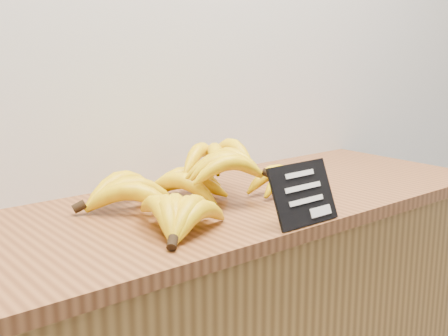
# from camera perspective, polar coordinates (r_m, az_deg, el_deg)

# --- Properties ---
(counter_top) EXTENTS (1.54, 0.54, 0.03)m
(counter_top) POSITION_cam_1_polar(r_m,az_deg,el_deg) (1.30, -1.39, -4.14)
(counter_top) COLOR brown
(counter_top) RESTS_ON counter
(chalkboard_sign) EXTENTS (0.16, 0.05, 0.12)m
(chalkboard_sign) POSITION_cam_1_polar(r_m,az_deg,el_deg) (1.15, 8.08, -2.61)
(chalkboard_sign) COLOR black
(chalkboard_sign) RESTS_ON counter_top
(banana_pile) EXTENTS (0.58, 0.41, 0.12)m
(banana_pile) POSITION_cam_1_polar(r_m,az_deg,el_deg) (1.27, -2.51, -1.51)
(banana_pile) COLOR yellow
(banana_pile) RESTS_ON counter_top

